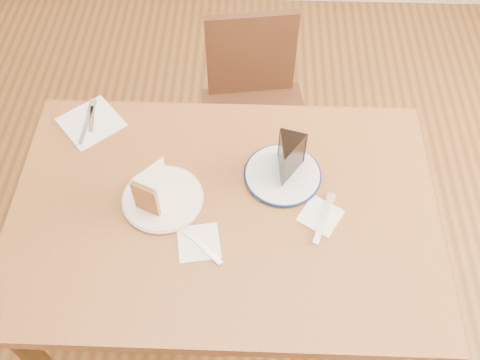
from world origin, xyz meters
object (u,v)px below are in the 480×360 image
(plate_navy, at_px, (283,175))
(chocolate_cake, at_px, (287,161))
(table, at_px, (224,226))
(chair_far, at_px, (254,112))
(carrot_cake, at_px, (157,184))
(plate_cream, at_px, (163,199))

(plate_navy, relative_size, chocolate_cake, 1.92)
(table, xyz_separation_m, plate_navy, (0.17, 0.12, 0.10))
(chair_far, bearing_deg, table, 74.40)
(table, bearing_deg, carrot_cake, 170.77)
(carrot_cake, bearing_deg, plate_cream, -10.56)
(chocolate_cake, bearing_deg, plate_navy, 32.20)
(plate_cream, xyz_separation_m, chocolate_cake, (0.35, 0.10, 0.06))
(chair_far, relative_size, carrot_cake, 7.76)
(chair_far, distance_m, plate_cream, 0.74)
(chair_far, bearing_deg, chocolate_cake, 91.81)
(plate_navy, relative_size, carrot_cake, 2.04)
(chair_far, xyz_separation_m, chocolate_cake, (0.09, -0.52, 0.36))
(plate_cream, xyz_separation_m, carrot_cake, (-0.01, 0.01, 0.06))
(plate_navy, distance_m, carrot_cake, 0.37)
(chair_far, bearing_deg, plate_cream, 59.39)
(table, height_order, carrot_cake, carrot_cake)
(table, distance_m, chair_far, 0.68)
(table, relative_size, chair_far, 1.47)
(chair_far, height_order, plate_cream, chair_far)
(chair_far, height_order, carrot_cake, carrot_cake)
(plate_cream, relative_size, plate_navy, 1.02)
(plate_navy, xyz_separation_m, carrot_cake, (-0.35, -0.09, 0.06))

